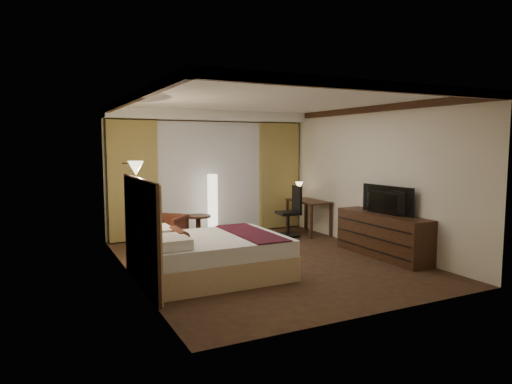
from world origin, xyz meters
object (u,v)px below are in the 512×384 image
armchair (165,230)px  desk (308,217)px  bed (213,256)px  side_table (198,229)px  television (382,195)px  office_chair (288,211)px  dresser (383,235)px  floor_lamp (213,206)px

armchair → desk: desk is taller
bed → side_table: bed is taller
side_table → television: bearing=-45.6°
desk → office_chair: size_ratio=1.00×
office_chair → dresser: office_chair is taller
side_table → office_chair: 1.99m
armchair → floor_lamp: size_ratio=0.53×
side_table → desk: 2.51m
armchair → side_table: bearing=59.8°
desk → bed: bearing=-145.2°
floor_lamp → desk: 2.15m
floor_lamp → dresser: (2.10, -2.92, -0.30)m
floor_lamp → office_chair: (1.50, -0.63, -0.14)m
television → desk: bearing=-3.2°
office_chair → floor_lamp: bearing=163.1°
bed → floor_lamp: (1.04, 2.73, 0.38)m
bed → armchair: armchair is taller
bed → side_table: (0.59, 2.38, -0.03)m
floor_lamp → television: bearing=-54.6°
armchair → dresser: size_ratio=0.37×
bed → desk: 3.76m
floor_lamp → television: 3.60m
desk → office_chair: 0.58m
bed → dresser: bearing=-3.4°
armchair → dresser: 4.04m
office_chair → television: bearing=-70.2°
office_chair → armchair: bearing=-174.6°
side_table → bed: bearing=-104.0°
side_table → floor_lamp: 0.70m
side_table → television: television is taller
floor_lamp → dresser: 3.60m
television → bed: bearing=82.8°
bed → desk: bearing=34.8°
floor_lamp → television: floor_lamp is taller
office_chair → television: television is taller
floor_lamp → television: size_ratio=1.19×
office_chair → television: size_ratio=0.95×
side_table → floor_lamp: bearing=37.8°
side_table → dresser: (2.55, -2.57, 0.11)m
bed → dresser: (3.14, -0.19, 0.08)m
side_table → office_chair: bearing=-8.2°
bed → television: size_ratio=1.82×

